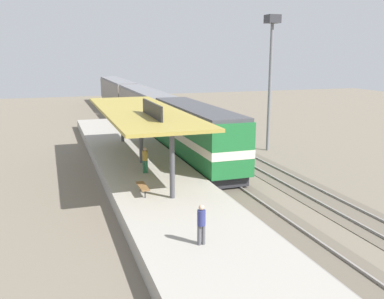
{
  "coord_description": "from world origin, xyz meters",
  "views": [
    {
      "loc": [
        -10.57,
        -29.13,
        8.53
      ],
      "look_at": [
        -1.38,
        -1.72,
        2.0
      ],
      "focal_mm": 39.97,
      "sensor_mm": 36.0,
      "label": 1
    }
  ],
  "objects_px": {
    "passenger_carriage_front": "(145,108)",
    "passenger_carriage_rear": "(117,93)",
    "locomotive": "(196,134)",
    "light_mast": "(271,55)",
    "person_waiting": "(145,159)",
    "platform_bench": "(143,186)",
    "person_walking": "(201,222)"
  },
  "relations": [
    {
      "from": "locomotive",
      "to": "passenger_carriage_front",
      "type": "distance_m",
      "value": 18.0
    },
    {
      "from": "platform_bench",
      "to": "person_waiting",
      "type": "relative_size",
      "value": 0.99
    },
    {
      "from": "locomotive",
      "to": "person_waiting",
      "type": "distance_m",
      "value": 6.5
    },
    {
      "from": "platform_bench",
      "to": "light_mast",
      "type": "relative_size",
      "value": 0.15
    },
    {
      "from": "locomotive",
      "to": "person_waiting",
      "type": "xyz_separation_m",
      "value": [
        -4.93,
        -4.2,
        -0.56
      ]
    },
    {
      "from": "locomotive",
      "to": "platform_bench",
      "type": "bearing_deg",
      "value": -125.64
    },
    {
      "from": "person_waiting",
      "to": "passenger_carriage_rear",
      "type": "bearing_deg",
      "value": 83.46
    },
    {
      "from": "locomotive",
      "to": "passenger_carriage_front",
      "type": "height_order",
      "value": "locomotive"
    },
    {
      "from": "passenger_carriage_front",
      "to": "passenger_carriage_rear",
      "type": "relative_size",
      "value": 1.0
    },
    {
      "from": "platform_bench",
      "to": "person_waiting",
      "type": "xyz_separation_m",
      "value": [
        1.07,
        4.17,
        0.51
      ]
    },
    {
      "from": "platform_bench",
      "to": "passenger_carriage_front",
      "type": "height_order",
      "value": "passenger_carriage_front"
    },
    {
      "from": "person_waiting",
      "to": "locomotive",
      "type": "bearing_deg",
      "value": 40.45
    },
    {
      "from": "passenger_carriage_front",
      "to": "passenger_carriage_rear",
      "type": "distance_m",
      "value": 20.8
    },
    {
      "from": "platform_bench",
      "to": "passenger_carriage_front",
      "type": "distance_m",
      "value": 27.06
    },
    {
      "from": "locomotive",
      "to": "person_walking",
      "type": "height_order",
      "value": "locomotive"
    },
    {
      "from": "platform_bench",
      "to": "light_mast",
      "type": "bearing_deg",
      "value": 38.98
    },
    {
      "from": "platform_bench",
      "to": "passenger_carriage_rear",
      "type": "bearing_deg",
      "value": 82.75
    },
    {
      "from": "passenger_carriage_rear",
      "to": "person_walking",
      "type": "height_order",
      "value": "passenger_carriage_rear"
    },
    {
      "from": "locomotive",
      "to": "light_mast",
      "type": "distance_m",
      "value": 10.22
    },
    {
      "from": "light_mast",
      "to": "person_walking",
      "type": "relative_size",
      "value": 6.84
    },
    {
      "from": "passenger_carriage_rear",
      "to": "light_mast",
      "type": "xyz_separation_m",
      "value": [
        7.8,
        -36.0,
        6.08
      ]
    },
    {
      "from": "locomotive",
      "to": "person_waiting",
      "type": "height_order",
      "value": "locomotive"
    },
    {
      "from": "person_walking",
      "to": "passenger_carriage_rear",
      "type": "bearing_deg",
      "value": 84.65
    },
    {
      "from": "passenger_carriage_rear",
      "to": "person_walking",
      "type": "bearing_deg",
      "value": -95.35
    },
    {
      "from": "person_walking",
      "to": "passenger_carriage_front",
      "type": "bearing_deg",
      "value": 81.36
    },
    {
      "from": "passenger_carriage_front",
      "to": "light_mast",
      "type": "distance_m",
      "value": 18.14
    },
    {
      "from": "light_mast",
      "to": "person_waiting",
      "type": "xyz_separation_m",
      "value": [
        -12.73,
        -7.0,
        -6.54
      ]
    },
    {
      "from": "light_mast",
      "to": "person_walking",
      "type": "bearing_deg",
      "value": -125.27
    },
    {
      "from": "platform_bench",
      "to": "light_mast",
      "type": "distance_m",
      "value": 19.1
    },
    {
      "from": "locomotive",
      "to": "person_waiting",
      "type": "bearing_deg",
      "value": -139.55
    },
    {
      "from": "platform_bench",
      "to": "person_waiting",
      "type": "height_order",
      "value": "person_waiting"
    },
    {
      "from": "passenger_carriage_rear",
      "to": "light_mast",
      "type": "distance_m",
      "value": 37.34
    }
  ]
}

